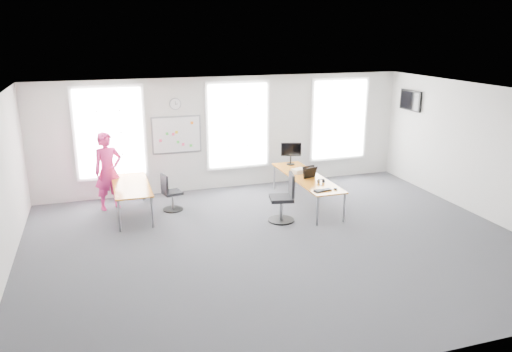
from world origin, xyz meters
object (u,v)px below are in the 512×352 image
object	(u,v)px
desk_left	(131,187)
keyboard	(323,190)
monitor	(291,152)
headphones	(321,181)
chair_left	(170,195)
desk_right	(306,178)
person	(108,171)
chair_right	(284,200)

from	to	relation	value
desk_left	keyboard	size ratio (longest dim) A/B	4.86
monitor	headphones	bearing A→B (deg)	-71.77
desk_left	headphones	world-z (taller)	headphones
chair_left	keyboard	bearing A→B (deg)	-131.90
desk_right	desk_left	bearing A→B (deg)	172.64
person	headphones	xyz separation A→B (m)	(4.72, -1.76, -0.18)
keyboard	chair_right	bearing A→B (deg)	150.48
desk_left	monitor	distance (m)	4.26
desk_right	headphones	bearing A→B (deg)	-79.97
desk_left	chair_left	distance (m)	0.93
desk_left	monitor	xyz separation A→B (m)	(4.20, 0.63, 0.38)
headphones	desk_right	bearing A→B (deg)	85.82
chair_left	desk_left	bearing A→B (deg)	78.51
desk_left	headphones	xyz separation A→B (m)	(4.25, -1.13, 0.07)
chair_right	monitor	world-z (taller)	monitor
chair_left	person	world-z (taller)	person
desk_right	monitor	distance (m)	1.23
desk_right	monitor	xyz separation A→B (m)	(0.05, 1.16, 0.40)
desk_left	person	world-z (taller)	person
desk_left	chair_right	size ratio (longest dim) A/B	1.83
person	desk_left	bearing A→B (deg)	-70.94
chair_right	headphones	world-z (taller)	chair_right
desk_right	chair_right	world-z (taller)	chair_right
chair_left	person	distance (m)	1.57
headphones	monitor	distance (m)	1.79
desk_left	person	xyz separation A→B (m)	(-0.47, 0.62, 0.26)
chair_right	desk_left	bearing A→B (deg)	-102.13
keyboard	headphones	world-z (taller)	headphones
desk_right	chair_left	size ratio (longest dim) A/B	3.20
keyboard	headphones	xyz separation A→B (m)	(0.21, 0.56, 0.03)
desk_right	keyboard	world-z (taller)	keyboard
chair_right	person	size ratio (longest dim) A/B	0.59
desk_left	monitor	world-z (taller)	monitor
chair_right	chair_left	world-z (taller)	chair_right
person	headphones	distance (m)	5.04
keyboard	headphones	bearing A→B (deg)	56.93
desk_left	chair_left	size ratio (longest dim) A/B	2.24
chair_left	person	bearing A→B (deg)	52.90
monitor	chair_right	bearing A→B (deg)	-98.82
desk_right	monitor	bearing A→B (deg)	87.38
chair_left	desk_right	bearing A→B (deg)	-113.18
chair_left	monitor	bearing A→B (deg)	-93.11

